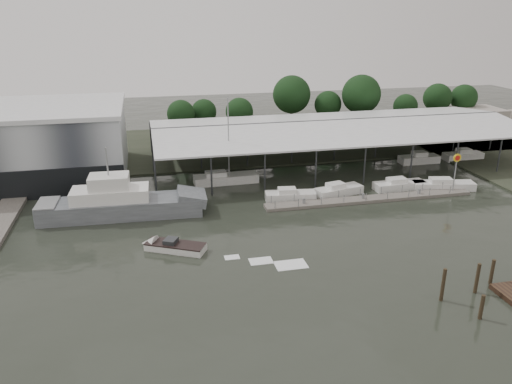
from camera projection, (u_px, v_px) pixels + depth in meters
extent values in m
plane|color=#262B23|center=(279.00, 245.00, 52.57)|extent=(200.00, 200.00, 0.00)
cube|color=#34382A|center=(218.00, 145.00, 91.01)|extent=(140.00, 30.00, 0.30)
cube|color=#ADB3B8|center=(40.00, 144.00, 72.54)|extent=(24.00, 20.00, 10.00)
cube|color=black|center=(29.00, 185.00, 64.36)|extent=(24.00, 0.30, 4.00)
cube|color=white|center=(34.00, 108.00, 70.75)|extent=(24.50, 20.50, 0.60)
cube|color=#303335|center=(336.00, 120.00, 79.41)|extent=(58.00, 0.40, 0.30)
cylinder|color=#303335|center=(156.00, 180.00, 64.26)|extent=(0.24, 0.24, 5.50)
cylinder|color=#303335|center=(151.00, 138.00, 85.32)|extent=(0.24, 0.24, 5.50)
cylinder|color=#303335|center=(453.00, 122.00, 97.32)|extent=(0.24, 0.24, 5.50)
cube|color=slate|center=(4.00, 217.00, 59.10)|extent=(3.00, 18.00, 0.50)
cube|color=slate|center=(370.00, 199.00, 64.77)|extent=(28.00, 2.00, 0.40)
cylinder|color=gray|center=(275.00, 205.00, 61.05)|extent=(0.10, 0.10, 1.20)
cylinder|color=gray|center=(456.00, 185.00, 68.07)|extent=(0.10, 0.10, 1.20)
cube|color=gray|center=(363.00, 196.00, 64.39)|extent=(0.30, 0.30, 0.70)
cylinder|color=gray|center=(455.00, 176.00, 66.46)|extent=(0.16, 0.16, 5.00)
cylinder|color=yellow|center=(457.00, 158.00, 65.60)|extent=(1.10, 0.12, 1.10)
cylinder|color=red|center=(458.00, 158.00, 65.53)|extent=(0.70, 0.05, 0.70)
cube|color=gray|center=(476.00, 118.00, 104.48)|extent=(10.00, 8.00, 4.00)
cube|color=slate|center=(122.00, 209.00, 59.75)|extent=(19.15, 5.30, 2.40)
cube|color=slate|center=(191.00, 197.00, 60.81)|extent=(3.77, 4.47, 1.88)
cube|color=white|center=(110.00, 195.00, 58.95)|extent=(9.07, 4.11, 1.80)
cube|color=white|center=(109.00, 182.00, 58.36)|extent=(4.69, 3.38, 1.61)
cylinder|color=gray|center=(107.00, 162.00, 57.53)|extent=(0.18, 0.18, 3.50)
cube|color=gray|center=(47.00, 203.00, 57.90)|extent=(2.46, 4.41, 0.15)
cube|color=white|center=(226.00, 180.00, 71.29)|extent=(9.20, 2.88, 1.40)
cube|color=white|center=(216.00, 174.00, 70.64)|extent=(2.97, 1.88, 0.80)
cylinder|color=gray|center=(228.00, 138.00, 69.31)|extent=(0.16, 0.16, 11.30)
cylinder|color=gray|center=(218.00, 171.00, 70.53)|extent=(3.50, 0.23, 0.12)
cube|color=white|center=(176.00, 247.00, 51.28)|extent=(6.40, 4.64, 0.90)
cone|color=white|center=(149.00, 244.00, 52.01)|extent=(2.35, 2.51, 2.00)
cube|color=black|center=(175.00, 244.00, 51.14)|extent=(6.43, 4.69, 0.12)
cube|color=#303335|center=(171.00, 241.00, 51.17)|extent=(1.71, 1.80, 0.50)
cube|color=white|center=(232.00, 257.00, 49.92)|extent=(2.30, 1.50, 0.04)
cube|color=white|center=(261.00, 261.00, 49.20)|extent=(3.10, 2.00, 0.04)
cube|color=white|center=(291.00, 265.00, 48.47)|extent=(3.90, 2.50, 0.04)
cube|color=white|center=(291.00, 196.00, 64.92)|extent=(6.81, 3.08, 1.10)
cube|color=white|center=(287.00, 191.00, 64.54)|extent=(2.50, 1.90, 0.70)
cube|color=white|center=(339.00, 191.00, 66.80)|extent=(6.92, 3.66, 1.10)
cube|color=white|center=(336.00, 186.00, 66.42)|extent=(2.62, 2.09, 0.70)
cube|color=white|center=(399.00, 186.00, 68.80)|extent=(7.27, 2.38, 1.10)
cube|color=white|center=(397.00, 180.00, 68.42)|extent=(2.57, 1.67, 0.70)
cube|color=white|center=(443.00, 186.00, 68.77)|extent=(8.60, 3.91, 1.10)
cube|color=white|center=(441.00, 181.00, 68.39)|extent=(3.19, 2.18, 0.70)
cylinder|color=#382C1C|center=(477.00, 281.00, 43.37)|extent=(0.32, 0.32, 3.43)
cylinder|color=#382C1C|center=(481.00, 310.00, 39.76)|extent=(0.32, 0.32, 2.77)
cylinder|color=#382C1C|center=(443.00, 288.00, 42.15)|extent=(0.32, 0.32, 3.64)
cylinder|color=#382C1C|center=(492.00, 275.00, 44.90)|extent=(0.32, 0.32, 3.00)
cylinder|color=#312316|center=(182.00, 131.00, 93.69)|extent=(0.50, 0.50, 3.68)
sphere|color=#1A3C18|center=(181.00, 114.00, 92.55)|extent=(5.16, 5.16, 5.16)
cylinder|color=#312316|center=(204.00, 128.00, 97.03)|extent=(0.50, 0.50, 3.47)
sphere|color=#1A3C18|center=(204.00, 112.00, 95.96)|extent=(4.86, 4.86, 4.86)
cylinder|color=#312316|center=(240.00, 129.00, 95.34)|extent=(0.50, 0.50, 3.74)
sphere|color=#1A3C18|center=(239.00, 112.00, 94.18)|extent=(5.23, 5.23, 5.23)
cylinder|color=#312316|center=(291.00, 118.00, 100.67)|extent=(0.50, 0.50, 5.36)
sphere|color=#1A3C18|center=(292.00, 94.00, 99.01)|extent=(7.50, 7.50, 7.50)
cylinder|color=#312316|center=(327.00, 122.00, 101.43)|extent=(0.50, 0.50, 3.87)
sphere|color=#1A3C18|center=(328.00, 104.00, 100.23)|extent=(5.42, 5.42, 5.42)
cylinder|color=#312316|center=(359.00, 119.00, 100.01)|extent=(0.50, 0.50, 5.46)
sphere|color=#1A3C18|center=(361.00, 94.00, 98.31)|extent=(7.65, 7.65, 7.65)
cylinder|color=#312316|center=(404.00, 121.00, 102.56)|extent=(0.50, 0.50, 3.49)
sphere|color=#1A3C18|center=(405.00, 106.00, 101.48)|extent=(4.88, 4.88, 4.88)
cylinder|color=#312316|center=(435.00, 116.00, 106.30)|extent=(0.50, 0.50, 4.23)
sphere|color=#1A3C18|center=(437.00, 98.00, 104.99)|extent=(5.92, 5.92, 5.92)
cylinder|color=#312316|center=(461.00, 115.00, 107.71)|extent=(0.50, 0.50, 4.03)
sphere|color=#1A3C18|center=(464.00, 98.00, 106.46)|extent=(5.65, 5.65, 5.65)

